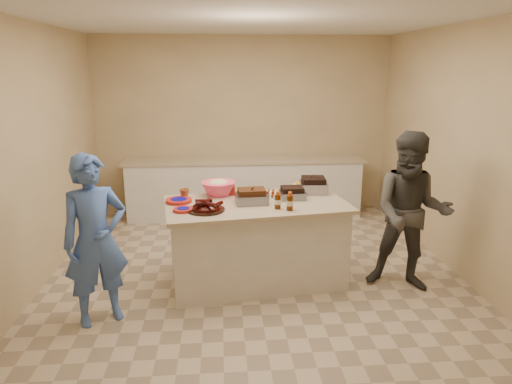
{
  "coord_description": "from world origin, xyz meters",
  "views": [
    {
      "loc": [
        -0.35,
        -4.58,
        2.24
      ],
      "look_at": [
        0.01,
        -0.02,
        0.98
      ],
      "focal_mm": 32.0,
      "sensor_mm": 36.0,
      "label": 1
    }
  ],
  "objects": [
    {
      "name": "plate_stack_large",
      "position": [
        -0.8,
        0.01,
        0.88
      ],
      "size": [
        0.3,
        0.3,
        0.03
      ],
      "primitive_type": "cylinder",
      "rotation": [
        0.0,
        0.0,
        0.14
      ],
      "color": "#A31A14",
      "rests_on": "island"
    },
    {
      "name": "mac_cheese_dish",
      "position": [
        0.66,
        0.4,
        0.88
      ],
      "size": [
        0.39,
        0.34,
        0.09
      ],
      "primitive_type": "cube",
      "rotation": [
        0.0,
        0.0,
        0.4
      ],
      "color": "orange",
      "rests_on": "island"
    },
    {
      "name": "plastic_cup",
      "position": [
        -0.75,
        0.16,
        0.88
      ],
      "size": [
        0.12,
        0.11,
        0.11
      ],
      "primitive_type": "imported",
      "rotation": [
        0.0,
        0.0,
        0.14
      ],
      "color": "#945020",
      "rests_on": "island"
    },
    {
      "name": "brisket_tray",
      "position": [
        0.4,
        0.05,
        0.88
      ],
      "size": [
        0.27,
        0.23,
        0.08
      ],
      "primitive_type": "cube",
      "rotation": [
        0.0,
        0.0,
        0.04
      ],
      "color": "black",
      "rests_on": "island"
    },
    {
      "name": "guest_gray",
      "position": [
        1.55,
        -0.34,
        0.0
      ],
      "size": [
        1.34,
        1.82,
        0.62
      ],
      "primitive_type": "imported",
      "rotation": [
        0.0,
        0.0,
        -0.37
      ],
      "color": "#44423D",
      "rests_on": "ground"
    },
    {
      "name": "guest_blue",
      "position": [
        -1.46,
        -0.75,
        0.0
      ],
      "size": [
        1.22,
        1.63,
        0.37
      ],
      "primitive_type": "imported",
      "rotation": [
        0.0,
        0.0,
        0.48
      ],
      "color": "#4469BE",
      "rests_on": "ground"
    },
    {
      "name": "mustard_bottle",
      "position": [
        -0.17,
        0.1,
        0.88
      ],
      "size": [
        0.05,
        0.05,
        0.13
      ],
      "primitive_type": "cylinder",
      "rotation": [
        0.0,
        0.0,
        0.14
      ],
      "color": "yellow",
      "rests_on": "island"
    },
    {
      "name": "basket_stack",
      "position": [
        -0.3,
        0.28,
        0.88
      ],
      "size": [
        0.19,
        0.15,
        0.09
      ],
      "primitive_type": "cube",
      "rotation": [
        0.0,
        0.0,
        -0.07
      ],
      "color": "#A31A14",
      "rests_on": "island"
    },
    {
      "name": "room",
      "position": [
        0.0,
        0.0,
        0.0
      ],
      "size": [
        4.5,
        5.0,
        2.7
      ],
      "primitive_type": null,
      "color": "tan",
      "rests_on": "ground"
    },
    {
      "name": "coleslaw_bowl",
      "position": [
        -0.39,
        0.24,
        0.88
      ],
      "size": [
        0.42,
        0.42,
        0.26
      ],
      "primitive_type": null,
      "rotation": [
        0.0,
        0.0,
        0.14
      ],
      "color": "#FF466F",
      "rests_on": "island"
    },
    {
      "name": "plate_stack_small",
      "position": [
        -0.73,
        -0.3,
        0.88
      ],
      "size": [
        0.22,
        0.22,
        0.03
      ],
      "primitive_type": "cylinder",
      "rotation": [
        0.0,
        0.0,
        0.14
      ],
      "color": "#A31A14",
      "rests_on": "island"
    },
    {
      "name": "back_counter",
      "position": [
        0.0,
        2.2,
        0.45
      ],
      "size": [
        3.6,
        0.64,
        0.9
      ],
      "primitive_type": null,
      "color": "silver",
      "rests_on": "ground"
    },
    {
      "name": "sausage_plate",
      "position": [
        0.1,
        0.19,
        0.88
      ],
      "size": [
        0.36,
        0.36,
        0.05
      ],
      "primitive_type": "cylinder",
      "rotation": [
        0.0,
        0.0,
        -0.17
      ],
      "color": "silver",
      "rests_on": "island"
    },
    {
      "name": "bbq_bottle_b",
      "position": [
        0.31,
        -0.36,
        0.88
      ],
      "size": [
        0.07,
        0.07,
        0.19
      ],
      "primitive_type": "cylinder",
      "rotation": [
        0.0,
        0.0,
        0.14
      ],
      "color": "#461E04",
      "rests_on": "island"
    },
    {
      "name": "rib_platter",
      "position": [
        -0.5,
        -0.31,
        0.88
      ],
      "size": [
        0.46,
        0.46,
        0.15
      ],
      "primitive_type": null,
      "rotation": [
        0.0,
        0.0,
        0.31
      ],
      "color": "#3D0603",
      "rests_on": "island"
    },
    {
      "name": "bbq_bottle_a",
      "position": [
        0.2,
        -0.3,
        0.88
      ],
      "size": [
        0.07,
        0.07,
        0.18
      ],
      "primitive_type": "cylinder",
      "rotation": [
        0.0,
        0.0,
        0.14
      ],
      "color": "#461E04",
      "rests_on": "island"
    },
    {
      "name": "pulled_pork_tray",
      "position": [
        -0.04,
        -0.09,
        0.88
      ],
      "size": [
        0.34,
        0.27,
        0.1
      ],
      "primitive_type": "cube",
      "rotation": [
        0.0,
        0.0,
        0.07
      ],
      "color": "#47230F",
      "rests_on": "island"
    },
    {
      "name": "island",
      "position": [
        0.01,
        -0.07,
        0.0
      ],
      "size": [
        1.98,
        1.23,
        0.88
      ],
      "primitive_type": null,
      "rotation": [
        0.0,
        0.0,
        0.14
      ],
      "color": "silver",
      "rests_on": "ground"
    },
    {
      "name": "sauce_bowl",
      "position": [
        -0.11,
        0.14,
        0.88
      ],
      "size": [
        0.15,
        0.06,
        0.14
      ],
      "primitive_type": "imported",
      "rotation": [
        0.0,
        0.0,
        0.14
      ],
      "color": "silver",
      "rests_on": "island"
    },
    {
      "name": "roasting_pan",
      "position": [
        0.67,
        0.28,
        0.88
      ],
      "size": [
        0.31,
        0.31,
        0.12
      ],
      "primitive_type": "cube",
      "rotation": [
        0.0,
        0.0,
        -0.06
      ],
      "color": "gray",
      "rests_on": "island"
    }
  ]
}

